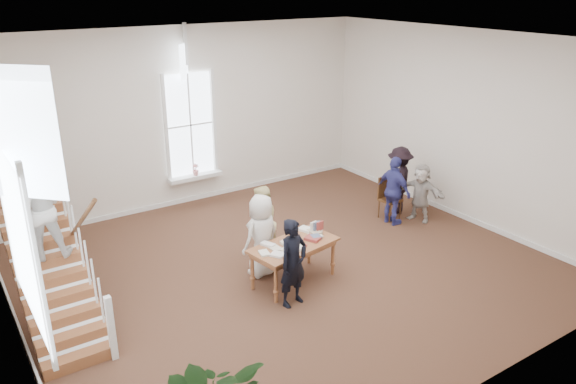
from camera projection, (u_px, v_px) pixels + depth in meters
ground at (287, 267)px, 11.48m from camera, size 10.00×10.00×0.00m
room_shell at (195, 187)px, 14.75m from camera, size 10.49×10.00×10.00m
staircase at (43, 232)px, 9.23m from camera, size 1.10×4.10×2.92m
library_table at (294, 247)px, 10.71m from camera, size 1.84×1.14×0.87m
police_officer at (293, 263)px, 9.92m from camera, size 0.66×0.50×1.65m
elderly_woman at (262, 236)px, 10.94m from camera, size 0.91×0.69×1.68m
person_yellow at (261, 224)px, 11.49m from camera, size 1.00×0.96×1.63m
woman_cluster_a at (394, 191)px, 13.23m from camera, size 0.46×1.00×1.67m
woman_cluster_b at (399, 180)px, 13.88m from camera, size 1.25×1.18×1.70m
woman_cluster_c at (420, 192)px, 13.47m from camera, size 0.81×1.39×1.43m
side_chair at (388, 195)px, 13.68m from camera, size 0.47×0.47×1.04m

